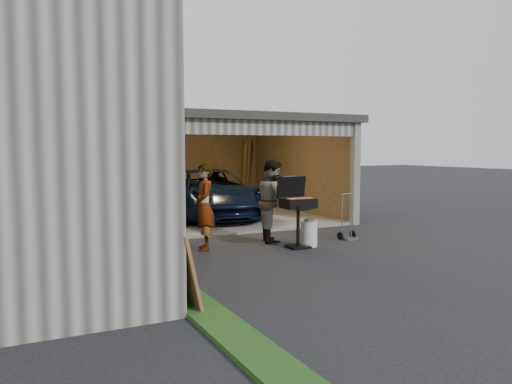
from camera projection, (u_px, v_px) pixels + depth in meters
ground at (299, 269)px, 8.42m from camera, size 80.00×80.00×0.00m
groundcover_strip at (193, 301)px, 6.52m from camera, size 0.50×8.00×0.06m
garage at (201, 154)px, 14.64m from camera, size 6.80×6.30×2.90m
minivan at (209, 195)px, 14.42m from camera, size 2.72×5.09×1.36m
woman at (204, 207)px, 9.91m from camera, size 0.57×0.72×1.73m
man at (273, 201)px, 10.83m from camera, size 0.94×1.05×1.78m
bbq_grill at (297, 206)px, 10.13m from camera, size 0.65×0.57×1.45m
propane_tank at (309, 234)px, 10.32m from camera, size 0.41×0.41×0.52m
plywood_panel at (183, 269)px, 6.35m from camera, size 0.25×0.90×0.99m
hand_truck at (348, 230)px, 11.15m from camera, size 0.45×0.36×1.04m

